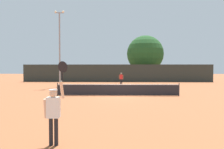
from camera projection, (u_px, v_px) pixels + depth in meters
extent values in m
plane|color=#9E5633|center=(118.00, 95.00, 17.64)|extent=(120.00, 120.00, 0.00)
cube|color=#232328|center=(118.00, 90.00, 17.63)|extent=(10.25, 0.03, 0.91)
cube|color=white|center=(118.00, 84.00, 17.61)|extent=(10.25, 0.04, 0.06)
cylinder|color=#333338|center=(58.00, 89.00, 17.74)|extent=(0.08, 0.08, 1.07)
cylinder|color=#333338|center=(179.00, 89.00, 17.51)|extent=(0.08, 0.08, 1.07)
cube|color=#2D332D|center=(117.00, 73.00, 34.56)|extent=(31.40, 0.12, 2.87)
cube|color=white|center=(53.00, 107.00, 6.29)|extent=(0.38, 0.22, 0.62)
sphere|color=beige|center=(53.00, 93.00, 6.28)|extent=(0.24, 0.24, 0.24)
cylinder|color=white|center=(53.00, 90.00, 6.27)|extent=(0.25, 0.25, 0.04)
cylinder|color=black|center=(51.00, 132.00, 6.32)|extent=(0.12, 0.12, 0.84)
cylinder|color=black|center=(56.00, 132.00, 6.31)|extent=(0.12, 0.12, 0.84)
cylinder|color=beige|center=(45.00, 108.00, 6.30)|extent=(0.09, 0.18, 0.59)
cylinder|color=beige|center=(62.00, 90.00, 6.36)|extent=(0.09, 0.33, 0.57)
cylinder|color=black|center=(62.00, 76.00, 6.40)|extent=(0.04, 0.11, 0.28)
ellipsoid|color=black|center=(63.00, 67.00, 6.45)|extent=(0.30, 0.13, 0.36)
cube|color=red|center=(121.00, 77.00, 27.66)|extent=(0.38, 0.22, 0.61)
sphere|color=#8C6647|center=(121.00, 74.00, 27.64)|extent=(0.23, 0.23, 0.23)
cylinder|color=white|center=(121.00, 73.00, 27.64)|extent=(0.24, 0.24, 0.04)
cylinder|color=black|center=(121.00, 82.00, 27.68)|extent=(0.12, 0.12, 0.82)
cylinder|color=black|center=(122.00, 82.00, 27.68)|extent=(0.12, 0.12, 0.82)
cylinder|color=#8C6647|center=(119.00, 77.00, 27.66)|extent=(0.09, 0.17, 0.58)
cylinder|color=#8C6647|center=(123.00, 77.00, 27.65)|extent=(0.09, 0.16, 0.58)
sphere|color=#CCE033|center=(87.00, 93.00, 19.25)|extent=(0.07, 0.07, 0.07)
cylinder|color=gray|center=(60.00, 50.00, 25.25)|extent=(0.18, 0.18, 8.89)
cube|color=gray|center=(59.00, 13.00, 25.10)|extent=(1.10, 0.10, 0.10)
sphere|color=#F2EDCC|center=(56.00, 12.00, 25.10)|extent=(0.28, 0.28, 0.28)
sphere|color=#F2EDCC|center=(63.00, 12.00, 25.08)|extent=(0.28, 0.28, 0.28)
cylinder|color=brown|center=(145.00, 74.00, 39.64)|extent=(0.56, 0.56, 2.37)
sphere|color=#235123|center=(145.00, 54.00, 39.51)|extent=(6.89, 6.89, 6.89)
cube|color=white|center=(127.00, 77.00, 40.31)|extent=(2.49, 4.43, 0.90)
cube|color=#2D333D|center=(127.00, 73.00, 39.99)|extent=(2.00, 2.42, 0.64)
cylinder|color=black|center=(123.00, 78.00, 41.74)|extent=(0.22, 0.60, 0.60)
cylinder|color=black|center=(131.00, 78.00, 41.70)|extent=(0.22, 0.60, 0.60)
cylinder|color=black|center=(123.00, 79.00, 38.94)|extent=(0.22, 0.60, 0.60)
cylinder|color=black|center=(132.00, 79.00, 38.90)|extent=(0.22, 0.60, 0.60)
cube|color=red|center=(150.00, 76.00, 43.23)|extent=(2.00, 4.25, 0.90)
cube|color=#2D333D|center=(150.00, 72.00, 42.90)|extent=(1.75, 2.24, 0.64)
cylinder|color=black|center=(145.00, 77.00, 44.66)|extent=(0.22, 0.60, 0.60)
cylinder|color=black|center=(153.00, 77.00, 44.62)|extent=(0.22, 0.60, 0.60)
cylinder|color=black|center=(147.00, 78.00, 41.86)|extent=(0.22, 0.60, 0.60)
cylinder|color=black|center=(155.00, 78.00, 41.82)|extent=(0.22, 0.60, 0.60)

